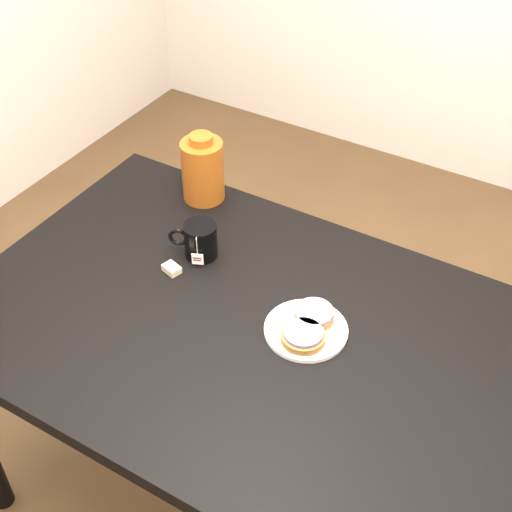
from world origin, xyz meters
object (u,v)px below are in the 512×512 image
Objects in this scene: table at (252,350)px; plate at (306,329)px; teabag_pouch at (172,269)px; bagel_package at (203,169)px; bagel_front at (303,336)px; mug at (200,240)px; bagel_back at (314,314)px.

plate is at bearing 22.79° from table.
bagel_package is (-0.11, 0.31, 0.08)m from teabag_pouch.
teabag_pouch is at bearing 173.58° from bagel_front.
bagel_package reaches higher than bagel_front.
teabag_pouch is at bearing -128.84° from mug.
teabag_pouch is 0.22× the size of bagel_package.
bagel_front reaches higher than teabag_pouch.
bagel_back is 0.89× the size of mug.
bagel_back is at bearing 36.56° from table.
table is 10.33× the size of bagel_front.
bagel_front is 0.63m from bagel_package.
table is 6.90× the size of bagel_package.
teabag_pouch is at bearing -70.49° from bagel_package.
plate is 4.32× the size of teabag_pouch.
bagel_package is at bearing 145.09° from bagel_front.
teabag_pouch is (-0.03, -0.09, -0.04)m from mug.
plate is at bearing -91.16° from bagel_back.
bagel_package is at bearing 150.47° from bagel_back.
table is 11.50× the size of bagel_back.
table is 0.32m from mug.
bagel_back is 0.58m from bagel_package.
bagel_front is 0.99× the size of mug.
plate is at bearing -39.32° from mug.
bagel_package reaches higher than bagel_back.
bagel_back reaches higher than plate.
plate is at bearing 106.41° from bagel_front.
bagel_package is (-0.14, 0.22, 0.04)m from mug.
bagel_back is (0.00, 0.04, 0.02)m from plate.
bagel_front is 0.40m from teabag_pouch.
mug is at bearing 169.82° from bagel_back.
bagel_front is at bearing -82.65° from bagel_back.
bagel_back reaches higher than table.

